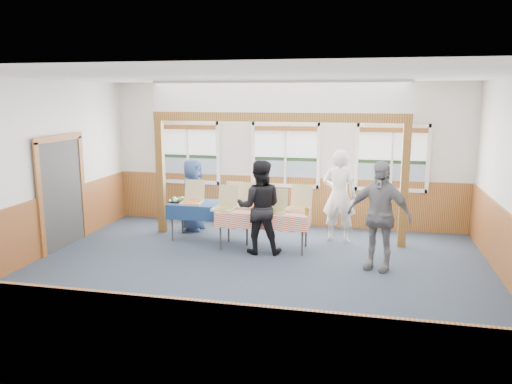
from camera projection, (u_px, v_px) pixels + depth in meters
floor at (251, 277)px, 8.12m from camera, size 8.00×8.00×0.00m
ceiling at (250, 76)px, 7.50m from camera, size 8.00×8.00×0.00m
wall_back at (286, 155)px, 11.17m from camera, size 8.00×0.00×8.00m
wall_front at (163, 246)px, 4.46m from camera, size 8.00×0.00×8.00m
wall_left at (27, 172)px, 8.65m from camera, size 0.00×8.00×8.00m
wainscot_back at (285, 201)px, 11.34m from camera, size 7.98×0.05×1.10m
wainscot_front at (168, 352)px, 4.68m from camera, size 7.98×0.05×1.10m
wainscot_left at (33, 231)px, 8.85m from camera, size 0.05×6.98×1.10m
cased_opening at (61, 194)px, 9.61m from camera, size 0.06×1.30×2.10m
window_left at (188, 149)px, 11.59m from camera, size 1.56×0.10×1.46m
window_mid at (286, 152)px, 11.11m from camera, size 1.56×0.10×1.46m
window_right at (392, 154)px, 10.63m from camera, size 1.56×0.10×1.46m
post_left at (161, 177)px, 10.62m from camera, size 0.15×0.15×2.40m
post_right at (404, 186)px, 9.57m from camera, size 0.15×0.15×2.40m
cross_beam at (277, 117)px, 9.85m from camera, size 5.15×0.18×0.18m
table_left at (213, 206)px, 10.14m from camera, size 1.76×0.80×0.76m
table_right at (264, 213)px, 9.52m from camera, size 1.90×1.48×0.76m
pizza_box_a at (192, 200)px, 10.10m from camera, size 0.44×0.53×0.45m
pizza_box_b at (232, 199)px, 10.20m from camera, size 0.40×0.47×0.40m
pizza_box_c at (225, 206)px, 9.56m from camera, size 0.45×0.53×0.44m
pizza_box_d at (248, 204)px, 9.75m from camera, size 0.42×0.51×0.45m
pizza_box_e at (276, 209)px, 9.37m from camera, size 0.38×0.46×0.41m
pizza_box_f at (299, 207)px, 9.49m from camera, size 0.47×0.56×0.46m
veggie_tray at (178, 200)px, 10.28m from camera, size 0.38×0.38×0.09m
drink_glass at (307, 212)px, 9.07m from camera, size 0.07×0.07×0.15m
woman_white at (339, 196)px, 9.96m from camera, size 0.74×0.54×1.87m
woman_black at (259, 207)px, 9.24m from camera, size 0.94×0.78×1.76m
man_blue at (193, 195)px, 10.84m from camera, size 0.54×0.79×1.57m
person_grey at (379, 215)px, 8.37m from camera, size 1.18×0.79×1.86m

